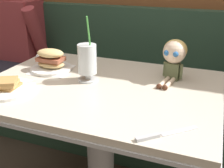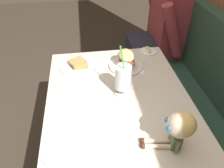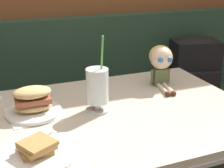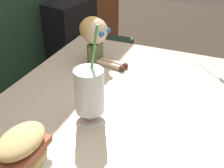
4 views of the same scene
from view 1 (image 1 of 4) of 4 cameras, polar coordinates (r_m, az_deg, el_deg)
booth_bench at (r=2.03m, az=4.66°, el=-4.42°), size 2.60×0.48×1.00m
diner_table at (r=1.41m, az=-2.46°, el=-7.55°), size 1.11×0.81×0.74m
toast_plate at (r=1.34m, az=-20.54°, el=-0.69°), size 0.25×0.25×0.06m
milkshake_glass at (r=1.34m, az=-5.06°, el=4.69°), size 0.10×0.10×0.32m
sandwich_plate at (r=1.53m, az=-12.32°, el=4.44°), size 0.22×0.22×0.12m
butter_saucer at (r=1.79m, az=-13.31°, el=5.77°), size 0.12×0.12×0.04m
butter_knife at (r=0.94m, az=9.10°, el=-10.32°), size 0.19×0.17×0.01m
seated_doll at (r=1.37m, az=12.56°, el=5.96°), size 0.13×0.23×0.20m
diner_patron at (r=2.29m, az=-19.39°, el=8.63°), size 0.55×0.48×0.81m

